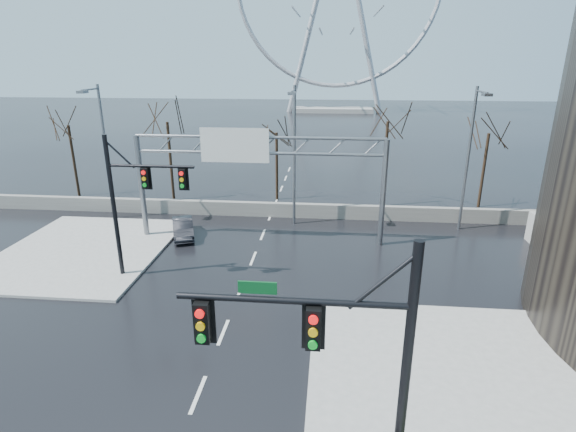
# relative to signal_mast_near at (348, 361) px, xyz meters

# --- Properties ---
(ground) EXTENTS (260.00, 260.00, 0.00)m
(ground) POSITION_rel_signal_mast_near_xyz_m (-5.14, 4.04, -4.87)
(ground) COLOR black
(ground) RESTS_ON ground
(sidewalk_right_ext) EXTENTS (12.00, 10.00, 0.15)m
(sidewalk_right_ext) POSITION_rel_signal_mast_near_xyz_m (4.86, 6.04, -4.80)
(sidewalk_right_ext) COLOR gray
(sidewalk_right_ext) RESTS_ON ground
(sidewalk_far) EXTENTS (10.00, 12.00, 0.15)m
(sidewalk_far) POSITION_rel_signal_mast_near_xyz_m (-16.14, 16.04, -4.80)
(sidewalk_far) COLOR gray
(sidewalk_far) RESTS_ON ground
(barrier_wall) EXTENTS (52.00, 0.50, 1.10)m
(barrier_wall) POSITION_rel_signal_mast_near_xyz_m (-5.14, 24.04, -4.32)
(barrier_wall) COLOR slate
(barrier_wall) RESTS_ON ground
(signal_mast_near) EXTENTS (5.52, 0.41, 8.00)m
(signal_mast_near) POSITION_rel_signal_mast_near_xyz_m (0.00, 0.00, 0.00)
(signal_mast_near) COLOR black
(signal_mast_near) RESTS_ON ground
(signal_mast_far) EXTENTS (4.72, 0.41, 8.00)m
(signal_mast_far) POSITION_rel_signal_mast_near_xyz_m (-11.01, 13.00, -0.04)
(signal_mast_far) COLOR black
(signal_mast_far) RESTS_ON ground
(sign_gantry) EXTENTS (16.36, 0.40, 7.60)m
(sign_gantry) POSITION_rel_signal_mast_near_xyz_m (-5.52, 19.00, 0.31)
(sign_gantry) COLOR slate
(sign_gantry) RESTS_ON ground
(streetlight_left) EXTENTS (0.50, 2.55, 10.00)m
(streetlight_left) POSITION_rel_signal_mast_near_xyz_m (-17.14, 22.20, 1.01)
(streetlight_left) COLOR slate
(streetlight_left) RESTS_ON ground
(streetlight_mid) EXTENTS (0.50, 2.55, 10.00)m
(streetlight_mid) POSITION_rel_signal_mast_near_xyz_m (-3.14, 22.20, 1.01)
(streetlight_mid) COLOR slate
(streetlight_mid) RESTS_ON ground
(streetlight_right) EXTENTS (0.50, 2.55, 10.00)m
(streetlight_right) POSITION_rel_signal_mast_near_xyz_m (8.86, 22.20, 1.01)
(streetlight_right) COLOR slate
(streetlight_right) RESTS_ON ground
(tree_far_left) EXTENTS (3.50, 3.50, 7.00)m
(tree_far_left) POSITION_rel_signal_mast_near_xyz_m (-23.14, 28.04, 0.70)
(tree_far_left) COLOR black
(tree_far_left) RESTS_ON ground
(tree_left) EXTENTS (3.75, 3.75, 7.50)m
(tree_left) POSITION_rel_signal_mast_near_xyz_m (-14.14, 27.54, 1.10)
(tree_left) COLOR black
(tree_left) RESTS_ON ground
(tree_center) EXTENTS (3.25, 3.25, 6.50)m
(tree_center) POSITION_rel_signal_mast_near_xyz_m (-5.14, 28.54, 0.30)
(tree_center) COLOR black
(tree_center) RESTS_ON ground
(tree_right) EXTENTS (3.90, 3.90, 7.80)m
(tree_right) POSITION_rel_signal_mast_near_xyz_m (3.86, 27.54, 1.34)
(tree_right) COLOR black
(tree_right) RESTS_ON ground
(tree_far_right) EXTENTS (3.40, 3.40, 6.80)m
(tree_far_right) POSITION_rel_signal_mast_near_xyz_m (11.86, 28.04, 0.54)
(tree_far_right) COLOR black
(tree_far_right) RESTS_ON ground
(car) EXTENTS (2.58, 4.05, 1.26)m
(car) POSITION_rel_signal_mast_near_xyz_m (-10.58, 19.19, -4.24)
(car) COLOR black
(car) RESTS_ON ground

